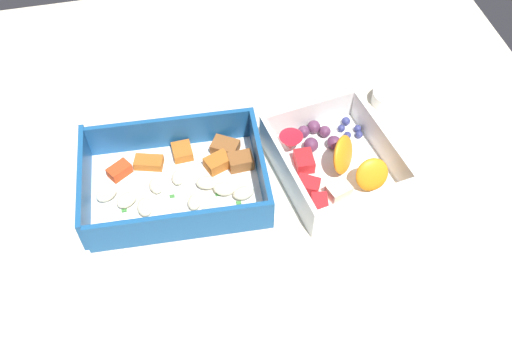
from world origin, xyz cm
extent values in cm
cube|color=beige|center=(0.00, 0.00, 1.00)|extent=(80.00, 80.00, 2.00)
cube|color=white|center=(-11.62, -1.01, 2.30)|extent=(21.89, 15.83, 0.60)
cube|color=#19518C|center=(-21.86, -0.44, 4.94)|extent=(1.42, 14.69, 4.69)
cube|color=#19518C|center=(-1.39, -1.58, 4.94)|extent=(1.42, 14.69, 4.69)
cube|color=#19518C|center=(-11.23, 6.02, 4.94)|extent=(19.91, 1.71, 4.69)
cube|color=#19518C|center=(-12.02, -8.04, 4.94)|extent=(19.91, 1.71, 4.69)
ellipsoid|color=beige|center=(-7.92, -1.61, 3.49)|extent=(2.94, 2.41, 1.28)
ellipsoid|color=beige|center=(-18.00, -5.48, 3.30)|extent=(2.45, 2.36, 1.01)
ellipsoid|color=beige|center=(-3.97, -4.01, 3.48)|extent=(2.77, 2.14, 1.26)
ellipsoid|color=beige|center=(-9.74, -3.96, 3.39)|extent=(2.24, 2.66, 1.13)
ellipsoid|color=beige|center=(-17.40, -2.08, 3.50)|extent=(3.14, 2.90, 1.29)
ellipsoid|color=beige|center=(-11.18, -0.46, 3.34)|extent=(1.71, 2.26, 1.05)
ellipsoid|color=beige|center=(-6.13, -2.95, 3.47)|extent=(2.95, 2.53, 1.25)
ellipsoid|color=beige|center=(-19.65, -0.72, 3.49)|extent=(3.05, 2.67, 1.27)
ellipsoid|color=beige|center=(-15.45, -3.51, 3.48)|extent=(1.79, 2.54, 1.26)
ellipsoid|color=beige|center=(-8.13, -6.16, 3.65)|extent=(3.25, 2.47, 1.50)
ellipsoid|color=beige|center=(-12.43, -6.13, 3.44)|extent=(2.62, 2.92, 1.21)
ellipsoid|color=beige|center=(-13.87, -0.69, 3.39)|extent=(1.94, 2.49, 1.13)
cube|color=red|center=(-17.94, 2.59, 3.30)|extent=(3.21, 2.90, 1.39)
cube|color=#AD5B1E|center=(-14.36, 3.20, 3.17)|extent=(3.84, 2.79, 1.13)
cube|color=#AD5B1E|center=(-10.11, 4.01, 3.21)|extent=(2.49, 2.81, 1.21)
cube|color=#AD5B1E|center=(-6.15, 1.17, 3.38)|extent=(3.50, 3.01, 1.57)
cube|color=brown|center=(-4.76, 3.56, 3.28)|extent=(3.99, 3.69, 1.37)
cube|color=brown|center=(-3.37, 0.74, 3.44)|extent=(3.03, 2.30, 1.68)
cube|color=#387A33|center=(-4.73, -4.74, 2.70)|extent=(0.60, 0.40, 0.20)
cube|color=#387A33|center=(-12.22, -2.13, 2.70)|extent=(0.60, 0.40, 0.20)
cube|color=#387A33|center=(-8.69, -4.82, 2.70)|extent=(0.60, 0.40, 0.20)
cube|color=#387A33|center=(-6.90, -3.03, 2.70)|extent=(0.60, 0.40, 0.20)
cube|color=#387A33|center=(-17.92, -2.96, 2.70)|extent=(0.60, 0.40, 0.20)
cube|color=white|center=(7.75, -1.97, 2.30)|extent=(15.76, 17.74, 0.60)
cube|color=white|center=(1.46, -3.01, 4.60)|extent=(3.17, 15.66, 3.99)
cube|color=white|center=(14.05, -0.93, 4.60)|extent=(3.17, 15.66, 3.99)
cube|color=white|center=(6.51, 5.51, 4.60)|extent=(12.10, 2.58, 3.99)
cube|color=white|center=(8.99, -9.45, 4.60)|extent=(12.10, 2.58, 3.99)
ellipsoid|color=orange|center=(8.52, -2.31, 5.19)|extent=(5.20, 5.51, 4.98)
ellipsoid|color=orange|center=(11.04, -5.63, 4.82)|extent=(4.31, 3.56, 4.24)
cube|color=red|center=(4.32, -7.32, 3.33)|extent=(2.24, 2.72, 1.46)
cube|color=red|center=(4.20, -0.93, 3.46)|extent=(2.26, 2.95, 1.72)
cube|color=#F4EACC|center=(6.99, -6.09, 3.41)|extent=(3.18, 2.75, 1.62)
cube|color=red|center=(3.69, -4.54, 3.39)|extent=(3.27, 3.04, 1.58)
sphere|color=#562D4C|center=(8.11, 3.28, 3.36)|extent=(1.51, 1.51, 1.51)
sphere|color=#562D4C|center=(5.73, 1.37, 3.53)|extent=(1.86, 1.86, 1.86)
sphere|color=#562D4C|center=(8.64, 1.15, 3.48)|extent=(1.76, 1.76, 1.76)
sphere|color=#562D4C|center=(5.46, 3.82, 3.38)|extent=(1.56, 1.56, 1.56)
sphere|color=#562D4C|center=(6.93, 4.26, 3.45)|extent=(1.71, 1.71, 1.71)
cone|color=red|center=(3.26, 2.03, 3.78)|extent=(2.96, 2.96, 2.37)
sphere|color=navy|center=(11.35, 4.56, 3.18)|extent=(1.16, 1.16, 1.16)
sphere|color=navy|center=(10.16, 1.14, 3.09)|extent=(0.98, 0.98, 0.98)
sphere|color=navy|center=(12.31, 2.06, 3.09)|extent=(0.97, 0.97, 0.97)
sphere|color=navy|center=(10.44, 3.58, 3.08)|extent=(0.97, 0.97, 0.97)
sphere|color=navy|center=(10.84, 2.29, 3.07)|extent=(0.94, 0.94, 0.94)
sphere|color=navy|center=(12.46, 3.07, 3.09)|extent=(0.98, 0.98, 0.98)
cylinder|color=white|center=(18.29, 7.64, 2.96)|extent=(4.26, 4.26, 1.93)
camera|label=1|loc=(-11.09, -43.01, 58.46)|focal=40.68mm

